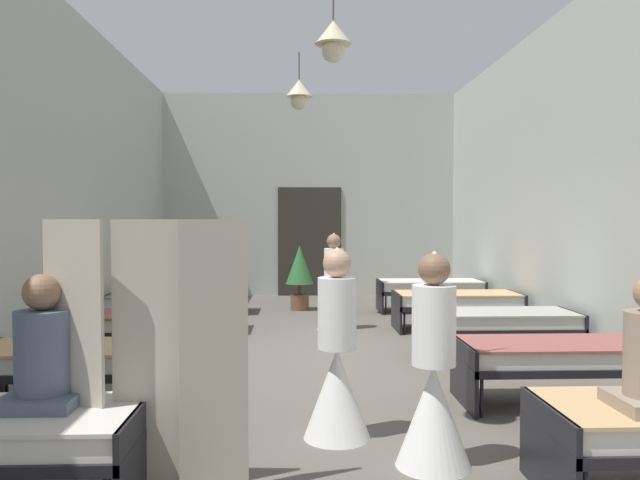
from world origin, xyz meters
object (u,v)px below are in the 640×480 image
(bed_left_row_1, at_px, (86,361))
(bed_left_row_4, at_px, (193,289))
(bed_right_row_1, at_px, (564,356))
(privacy_screen, at_px, (145,358))
(bed_right_row_3, at_px, (457,301))
(patient_seated_secondary, at_px, (43,358))
(nurse_mid_aisle, at_px, (433,390))
(nurse_far_aisle, at_px, (337,370))
(bed_left_row_3, at_px, (172,303))
(bed_right_row_2, at_px, (497,322))
(bed_left_row_2, at_px, (140,324))
(bed_right_row_4, at_px, (430,288))
(potted_plant, at_px, (300,270))
(nurse_near_aisle, at_px, (334,295))

(bed_left_row_1, relative_size, bed_left_row_4, 1.00)
(bed_right_row_1, bearing_deg, privacy_screen, -152.44)
(bed_right_row_3, xyz_separation_m, patient_seated_secondary, (-3.98, -5.60, 0.43))
(nurse_mid_aisle, distance_m, nurse_far_aisle, 0.85)
(bed_left_row_3, bearing_deg, bed_right_row_2, -23.69)
(bed_left_row_2, bearing_deg, bed_right_row_4, 41.27)
(nurse_far_aisle, bearing_deg, bed_left_row_3, -162.56)
(bed_right_row_4, relative_size, patient_seated_secondary, 2.38)
(potted_plant, bearing_deg, patient_seated_secondary, -101.49)
(bed_right_row_3, bearing_deg, nurse_far_aisle, -114.93)
(bed_left_row_3, relative_size, bed_right_row_4, 1.00)
(nurse_near_aisle, bearing_deg, nurse_mid_aisle, 28.38)
(bed_left_row_4, xyz_separation_m, privacy_screen, (0.95, -7.46, 0.41))
(nurse_near_aisle, bearing_deg, bed_left_row_2, -26.26)
(bed_right_row_1, xyz_separation_m, bed_right_row_4, (0.00, 5.70, 0.00))
(bed_left_row_4, bearing_deg, patient_seated_secondary, -87.33)
(nurse_mid_aisle, relative_size, potted_plant, 1.23)
(bed_left_row_1, distance_m, bed_right_row_4, 7.16)
(bed_right_row_4, distance_m, potted_plant, 2.43)
(bed_left_row_3, height_order, bed_left_row_4, same)
(privacy_screen, bearing_deg, bed_left_row_1, 122.07)
(bed_left_row_4, distance_m, nurse_far_aisle, 6.87)
(bed_left_row_4, relative_size, potted_plant, 1.58)
(bed_left_row_3, xyz_separation_m, bed_right_row_3, (4.33, 0.00, 0.00))
(bed_right_row_4, height_order, patient_seated_secondary, patient_seated_secondary)
(nurse_mid_aisle, relative_size, patient_seated_secondary, 1.86)
(bed_left_row_2, bearing_deg, bed_left_row_1, -90.00)
(patient_seated_secondary, bearing_deg, privacy_screen, 3.77)
(bed_left_row_3, distance_m, bed_right_row_4, 4.73)
(bed_right_row_2, bearing_deg, potted_plant, 120.40)
(bed_left_row_4, relative_size, nurse_far_aisle, 1.28)
(bed_right_row_1, distance_m, privacy_screen, 3.83)
(nurse_far_aisle, bearing_deg, nurse_mid_aisle, 39.55)
(bed_right_row_1, relative_size, privacy_screen, 1.12)
(bed_left_row_2, height_order, bed_left_row_3, same)
(privacy_screen, bearing_deg, nurse_mid_aisle, 15.41)
(bed_left_row_4, bearing_deg, nurse_mid_aisle, -68.32)
(nurse_mid_aisle, bearing_deg, privacy_screen, -54.61)
(privacy_screen, bearing_deg, bed_left_row_3, 103.46)
(nurse_far_aisle, height_order, potted_plant, nurse_far_aisle)
(bed_left_row_3, relative_size, nurse_far_aisle, 1.28)
(nurse_near_aisle, relative_size, potted_plant, 1.23)
(nurse_far_aisle, relative_size, potted_plant, 1.23)
(bed_right_row_4, relative_size, nurse_mid_aisle, 1.28)
(bed_left_row_1, relative_size, bed_right_row_4, 1.00)
(bed_right_row_2, distance_m, bed_right_row_4, 3.80)
(bed_right_row_1, distance_m, bed_right_row_2, 1.90)
(bed_left_row_2, distance_m, bed_left_row_4, 3.80)
(patient_seated_secondary, bearing_deg, bed_left_row_2, 95.40)
(bed_right_row_1, height_order, nurse_mid_aisle, nurse_mid_aisle)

